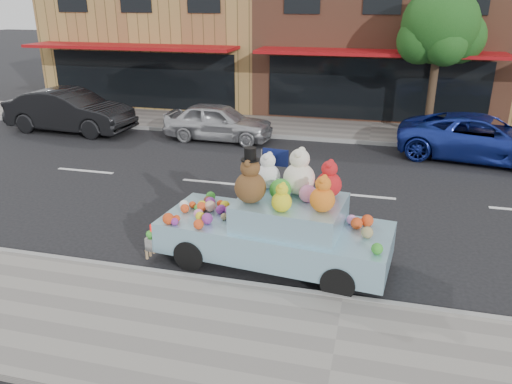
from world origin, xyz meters
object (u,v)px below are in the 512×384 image
(car_silver, at_px, (218,122))
(art_car, at_px, (276,224))
(street_tree, at_px, (440,32))
(car_dark, at_px, (70,111))
(car_blue, at_px, (482,138))

(car_silver, xyz_separation_m, art_car, (3.89, -8.24, 0.15))
(street_tree, bearing_deg, car_silver, -162.71)
(car_silver, relative_size, car_dark, 0.80)
(car_silver, bearing_deg, car_blue, -89.66)
(car_dark, bearing_deg, car_silver, -84.20)
(car_blue, bearing_deg, art_car, 159.22)
(street_tree, relative_size, art_car, 1.13)
(car_silver, bearing_deg, car_dark, 93.98)
(art_car, bearing_deg, car_silver, 121.30)
(car_blue, height_order, car_dark, car_dark)
(car_silver, xyz_separation_m, car_blue, (8.71, -0.18, 0.04))
(car_blue, relative_size, car_dark, 1.03)
(street_tree, height_order, art_car, street_tree)
(street_tree, xyz_separation_m, art_car, (-3.40, -10.51, -2.88))
(street_tree, distance_m, art_car, 11.42)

